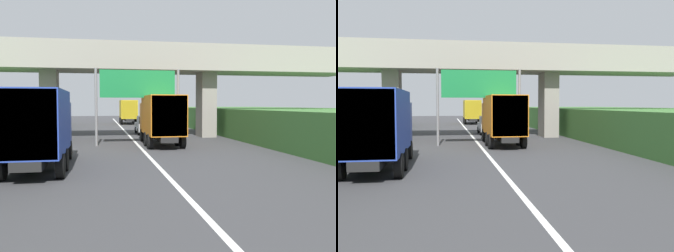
% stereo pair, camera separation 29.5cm
% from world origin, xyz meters
% --- Properties ---
extents(lane_centre_stripe, '(0.20, 101.89, 0.01)m').
position_xyz_m(lane_centre_stripe, '(0.00, 30.95, 0.00)').
color(lane_centre_stripe, white).
rests_on(lane_centre_stripe, ground).
extents(overpass_bridge, '(40.00, 4.80, 7.81)m').
position_xyz_m(overpass_bridge, '(0.00, 38.68, 5.89)').
color(overpass_bridge, gray).
rests_on(overpass_bridge, ground).
extents(overhead_highway_sign, '(5.88, 0.18, 5.31)m').
position_xyz_m(overhead_highway_sign, '(0.00, 32.77, 3.91)').
color(overhead_highway_sign, slate).
rests_on(overhead_highway_sign, ground).
extents(truck_orange, '(2.44, 7.30, 3.44)m').
position_xyz_m(truck_orange, '(1.57, 32.64, 1.93)').
color(truck_orange, black).
rests_on(truck_orange, ground).
extents(truck_yellow, '(2.44, 7.30, 3.44)m').
position_xyz_m(truck_yellow, '(1.48, 61.94, 1.93)').
color(truck_yellow, black).
rests_on(truck_yellow, ground).
extents(truck_blue, '(2.44, 7.30, 3.44)m').
position_xyz_m(truck_blue, '(-5.18, 23.96, 1.93)').
color(truck_blue, black).
rests_on(truck_blue, ground).
extents(car_silver, '(1.86, 4.10, 1.72)m').
position_xyz_m(car_silver, '(1.71, 42.24, 0.86)').
color(car_silver, '#B2B5B7').
rests_on(car_silver, ground).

